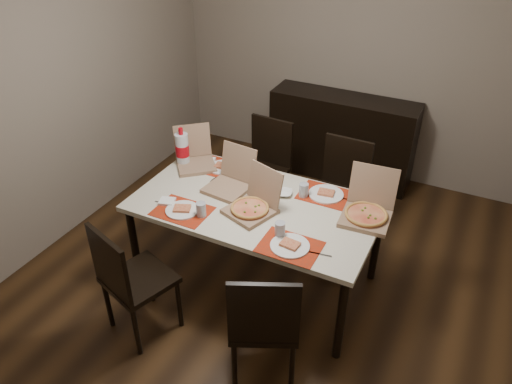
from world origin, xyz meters
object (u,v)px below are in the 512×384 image
sideboard (341,137)px  soda_bottle (182,149)px  chair_near_right (264,321)px  dip_bowl (284,193)px  chair_near_left (129,278)px  dining_table (256,211)px  chair_far_right (341,187)px  pizza_box_center (253,205)px  chair_far_left (265,164)px

sideboard → soda_bottle: size_ratio=4.50×
chair_near_right → dip_bowl: 1.08m
chair_near_left → dip_bowl: 1.28m
sideboard → dining_table: bearing=-91.8°
chair_far_right → pizza_box_center: pizza_box_center is taller
chair_near_right → sideboard: bearing=98.3°
chair_far_left → chair_far_right: bearing=-5.0°
chair_near_right → pizza_box_center: 0.88m
pizza_box_center → soda_bottle: soda_bottle is taller
sideboard → chair_near_right: bearing=-81.7°
chair_near_left → dip_bowl: size_ratio=7.23×
pizza_box_center → dip_bowl: 0.32m
chair_near_left → chair_far_left: bearing=85.1°
chair_far_left → sideboard: bearing=66.1°
dining_table → chair_far_right: chair_far_right is taller
chair_near_right → soda_bottle: (-1.26, 1.05, 0.38)m
dip_bowl → chair_far_left: bearing=124.5°
dining_table → chair_far_right: bearing=65.6°
chair_far_left → chair_far_right: same height
chair_far_right → dining_table: bearing=-114.4°
chair_near_left → chair_near_right: 0.98m
dining_table → chair_far_right: (0.39, 0.87, -0.17)m
dining_table → chair_near_left: 1.03m
soda_bottle → pizza_box_center: bearing=-22.9°
dining_table → chair_far_right: 0.97m
chair_near_left → soda_bottle: size_ratio=2.79×
pizza_box_center → chair_near_left: bearing=-125.5°
chair_near_left → chair_far_right: 1.96m
chair_far_left → soda_bottle: soda_bottle is taller
dining_table → sideboard: bearing=88.2°
chair_near_right → chair_far_right: (-0.06, 1.67, 0.00)m
chair_far_left → pizza_box_center: 1.14m
dining_table → dip_bowl: size_ratio=13.98×
pizza_box_center → chair_far_left: bearing=110.8°
chair_far_right → chair_far_left: bearing=175.0°
chair_far_left → dining_table: bearing=-68.5°
chair_near_right → pizza_box_center: bearing=121.4°
chair_far_left → soda_bottle: bearing=-122.3°
chair_near_left → pizza_box_center: (0.55, 0.77, 0.29)m
chair_near_right → chair_near_left: bearing=-176.3°
sideboard → soda_bottle: 1.91m
dip_bowl → chair_far_right: bearing=69.1°
chair_near_right → chair_far_right: same height
dining_table → soda_bottle: size_ratio=5.40×
sideboard → chair_far_right: (0.33, -1.03, 0.06)m
chair_near_left → pizza_box_center: 0.99m
sideboard → chair_far_right: size_ratio=1.61×
dining_table → chair_near_left: size_ratio=1.94×
dip_bowl → soda_bottle: 0.95m
sideboard → dip_bowl: sideboard is taller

